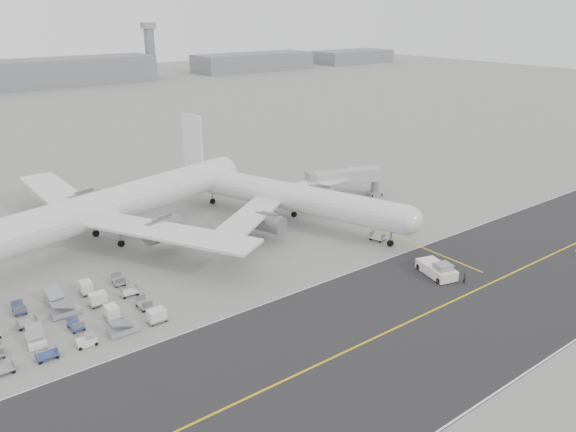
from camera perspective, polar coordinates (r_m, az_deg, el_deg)
ground at (r=84.68m, az=-1.21°, el=-7.59°), size 700.00×700.00×0.00m
taxiway at (r=76.00m, az=10.12°, el=-11.49°), size 220.00×59.00×0.03m
horizon_buildings at (r=331.38m, az=-24.54°, el=11.80°), size 520.00×28.00×28.00m
control_tower at (r=356.68m, az=-13.84°, el=16.14°), size 7.00×7.00×31.25m
airliner_a at (r=104.71m, az=-17.94°, el=0.87°), size 63.92×62.51×22.51m
airliner_b at (r=108.79m, az=-0.14°, el=2.07°), size 51.74×52.67×18.99m
pushback_tug at (r=91.78m, az=14.92°, el=-5.26°), size 4.91×9.15×2.58m
jet_bridge at (r=123.56m, az=5.79°, el=3.83°), size 17.71×8.31×6.66m
gse_cluster at (r=82.21m, az=-21.21°, el=-10.05°), size 26.93×21.53×1.96m
stray_dolly at (r=103.36m, az=9.04°, el=-2.46°), size 2.25×2.95×1.61m
ground_crew_a at (r=90.42m, az=17.51°, el=-6.08°), size 0.70×0.52×1.75m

